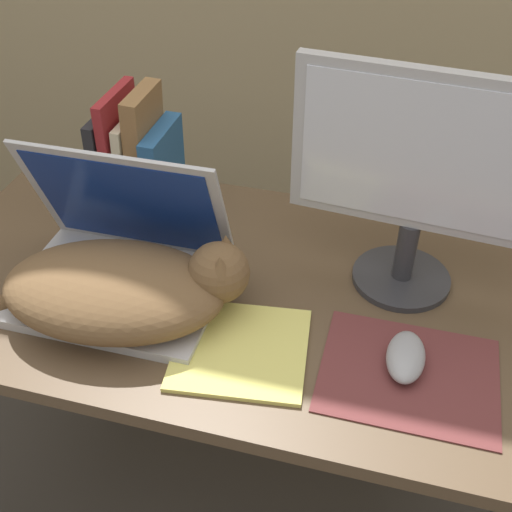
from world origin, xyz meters
The scene contains 8 objects.
desk centered at (0.00, 0.32, 0.61)m, with size 1.12×0.63×0.70m.
laptop centered at (-0.17, 0.26, 0.75)m, with size 0.36×0.27×0.26m.
cat centered at (-0.13, 0.19, 0.76)m, with size 0.48×0.28×0.14m.
external_monitor centered at (0.31, 0.40, 0.93)m, with size 0.43×0.18×0.40m.
mousepad centered at (0.34, 0.18, 0.70)m, with size 0.27×0.22×0.00m.
computer_mouse centered at (0.33, 0.20, 0.72)m, with size 0.06×0.11×0.03m.
book_row centered at (-0.24, 0.52, 0.81)m, with size 0.15×0.16×0.25m.
notepad centered at (0.08, 0.16, 0.71)m, with size 0.24×0.23×0.01m.
Camera 1 is at (0.28, -0.51, 1.47)m, focal length 45.00 mm.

